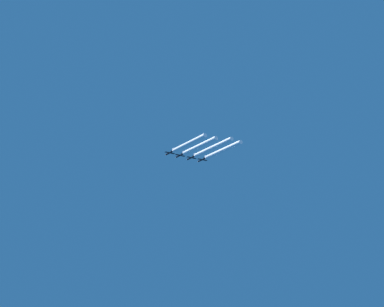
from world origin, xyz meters
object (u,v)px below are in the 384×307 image
object	(u,v)px
jet_center	(191,158)
jet_inner_right	(202,160)
jet_far_left	(169,153)
jet_inner_left	(180,156)

from	to	relation	value
jet_center	jet_inner_right	xyz separation A→B (m)	(9.00, -0.49, 0.03)
jet_center	jet_far_left	bearing A→B (deg)	-179.07
jet_inner_right	jet_center	bearing A→B (deg)	176.87
jet_inner_left	jet_center	world-z (taller)	jet_center
jet_inner_left	jet_center	bearing A→B (deg)	2.92
jet_inner_left	jet_center	size ratio (longest dim) A/B	1.00
jet_inner_left	jet_center	distance (m)	9.85
jet_inner_right	jet_inner_left	bearing A→B (deg)	-179.97
jet_inner_right	jet_far_left	bearing A→B (deg)	179.58
jet_far_left	jet_inner_left	xyz separation A→B (m)	(8.43, -0.21, -0.33)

